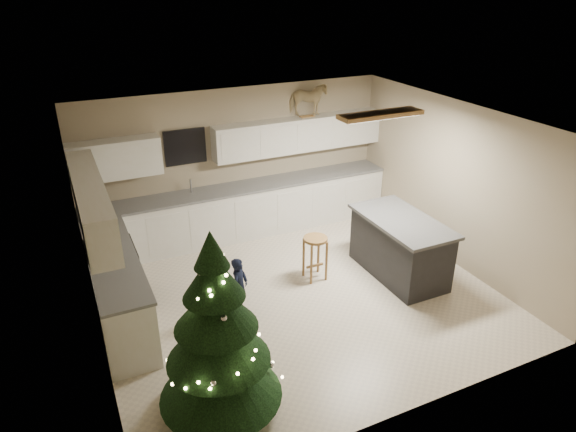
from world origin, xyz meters
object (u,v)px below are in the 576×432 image
object	(u,v)px
toddler	(240,287)
rocking_horse	(307,100)
bar_stool	(315,248)
island	(400,247)
christmas_tree	(218,342)

from	to	relation	value
toddler	rocking_horse	xyz separation A→B (m)	(2.22, 2.37, 1.88)
toddler	rocking_horse	distance (m)	3.75
bar_stool	island	bearing A→B (deg)	-19.62
toddler	bar_stool	bearing A→B (deg)	-31.64
island	christmas_tree	bearing A→B (deg)	-156.45
island	rocking_horse	bearing A→B (deg)	99.16
bar_stool	rocking_horse	distance (m)	2.80
bar_stool	toddler	xyz separation A→B (m)	(-1.37, -0.38, -0.10)
bar_stool	christmas_tree	bearing A→B (deg)	-138.23
island	toddler	world-z (taller)	island
island	bar_stool	xyz separation A→B (m)	(-1.25, 0.44, 0.05)
christmas_tree	island	bearing A→B (deg)	23.55
christmas_tree	toddler	distance (m)	1.81
christmas_tree	rocking_horse	bearing A→B (deg)	52.46
island	christmas_tree	world-z (taller)	christmas_tree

